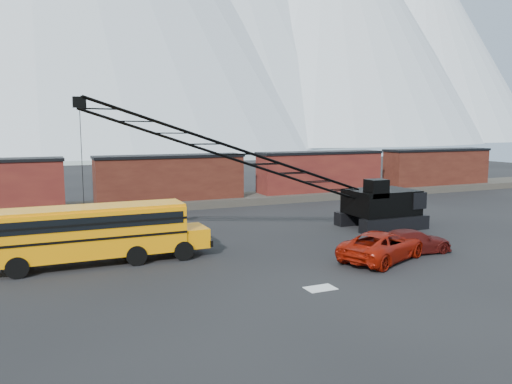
# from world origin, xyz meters

# --- Properties ---
(ground) EXTENTS (160.00, 160.00, 0.00)m
(ground) POSITION_xyz_m (0.00, 0.00, 0.00)
(ground) COLOR black
(ground) RESTS_ON ground
(gravel_berm) EXTENTS (120.00, 5.00, 0.70)m
(gravel_berm) POSITION_xyz_m (0.00, 22.00, 0.35)
(gravel_berm) COLOR #423D36
(gravel_berm) RESTS_ON ground
(boxcar_mid) EXTENTS (13.70, 3.10, 4.17)m
(boxcar_mid) POSITION_xyz_m (0.00, 22.00, 2.76)
(boxcar_mid) COLOR #4C1F15
(boxcar_mid) RESTS_ON gravel_berm
(boxcar_east_near) EXTENTS (13.70, 3.10, 4.17)m
(boxcar_east_near) POSITION_xyz_m (16.00, 22.00, 2.76)
(boxcar_east_near) COLOR #421313
(boxcar_east_near) RESTS_ON gravel_berm
(boxcar_east_far) EXTENTS (13.70, 3.10, 4.17)m
(boxcar_east_far) POSITION_xyz_m (32.00, 22.00, 2.76)
(boxcar_east_far) COLOR #4C1F15
(boxcar_east_far) RESTS_ON gravel_berm
(snow_patch) EXTENTS (1.40, 0.90, 0.02)m
(snow_patch) POSITION_xyz_m (0.50, -4.00, 0.01)
(snow_patch) COLOR silver
(snow_patch) RESTS_ON ground
(school_bus) EXTENTS (11.65, 2.65, 3.19)m
(school_bus) POSITION_xyz_m (-8.43, 4.46, 1.79)
(school_bus) COLOR orange
(school_bus) RESTS_ON ground
(red_pickup) EXTENTS (6.54, 4.85, 1.65)m
(red_pickup) POSITION_xyz_m (6.25, -1.10, 0.83)
(red_pickup) COLOR maroon
(red_pickup) RESTS_ON ground
(maroon_suv) EXTENTS (4.95, 2.16, 1.42)m
(maroon_suv) POSITION_xyz_m (8.85, -0.56, 0.71)
(maroon_suv) COLOR #450E0C
(maroon_suv) RESTS_ON ground
(crawler_crane) EXTENTS (24.22, 4.20, 9.26)m
(crawler_crane) POSITION_xyz_m (2.37, 6.48, 5.03)
(crawler_crane) COLOR black
(crawler_crane) RESTS_ON ground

